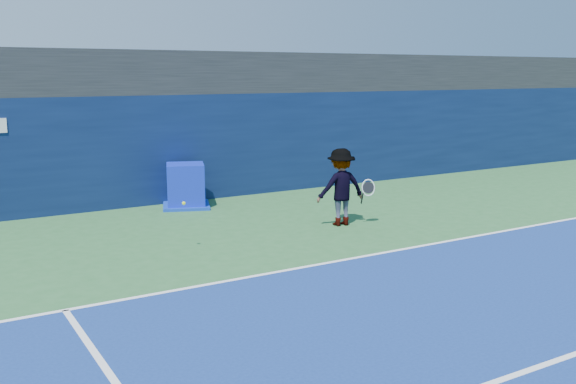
# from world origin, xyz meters

# --- Properties ---
(ground) EXTENTS (80.00, 80.00, 0.00)m
(ground) POSITION_xyz_m (0.00, 0.00, 0.00)
(ground) COLOR #2B6030
(ground) RESTS_ON ground
(baseline) EXTENTS (24.00, 0.10, 0.01)m
(baseline) POSITION_xyz_m (0.00, 3.00, 0.01)
(baseline) COLOR white
(baseline) RESTS_ON ground
(service_line) EXTENTS (24.00, 0.10, 0.01)m
(service_line) POSITION_xyz_m (0.00, -2.00, 0.01)
(service_line) COLOR white
(service_line) RESTS_ON ground
(stadium_band) EXTENTS (36.00, 3.00, 1.20)m
(stadium_band) POSITION_xyz_m (0.00, 11.50, 3.60)
(stadium_band) COLOR black
(stadium_band) RESTS_ON back_wall_assembly
(back_wall_assembly) EXTENTS (36.00, 1.03, 3.00)m
(back_wall_assembly) POSITION_xyz_m (-0.00, 10.50, 1.50)
(back_wall_assembly) COLOR #0B193D
(back_wall_assembly) RESTS_ON ground
(equipment_cart) EXTENTS (1.59, 1.59, 1.18)m
(equipment_cart) POSITION_xyz_m (-0.47, 9.34, 0.54)
(equipment_cart) COLOR #0C1EB2
(equipment_cart) RESTS_ON ground
(tennis_player) EXTENTS (1.40, 0.85, 1.84)m
(tennis_player) POSITION_xyz_m (1.92, 5.47, 0.92)
(tennis_player) COLOR silver
(tennis_player) RESTS_ON ground
(tennis_ball) EXTENTS (0.07, 0.07, 0.07)m
(tennis_ball) POSITION_xyz_m (-2.14, 5.24, 0.99)
(tennis_ball) COLOR #CAE719
(tennis_ball) RESTS_ON ground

